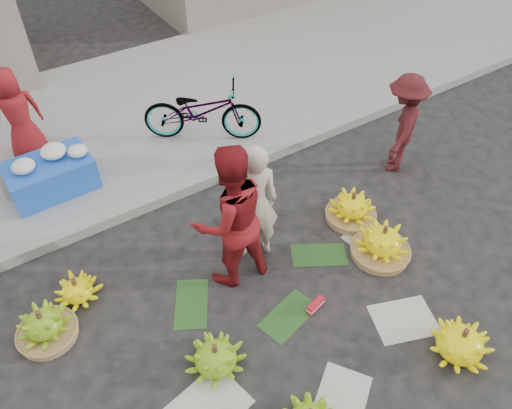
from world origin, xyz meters
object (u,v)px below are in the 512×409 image
banana_bunch_0 (216,357)px  vendor_cream (253,203)px  banana_bunch_4 (382,243)px  bicycle (202,111)px  flower_table (51,174)px

banana_bunch_0 → vendor_cream: (1.11, 1.06, 0.62)m
banana_bunch_0 → banana_bunch_4: banana_bunch_4 is taller
bicycle → banana_bunch_0: bearing=-172.8°
banana_bunch_0 → bicycle: size_ratio=0.40×
vendor_cream → banana_bunch_0: bearing=62.3°
vendor_cream → bicycle: 2.29m
vendor_cream → bicycle: (0.54, 2.22, -0.21)m
banana_bunch_4 → vendor_cream: (-1.23, 0.86, 0.58)m
banana_bunch_4 → bicycle: (-0.69, 3.08, 0.37)m
vendor_cream → bicycle: bearing=-85.0°
flower_table → banana_bunch_4: bearing=-48.8°
banana_bunch_4 → flower_table: 4.26m
bicycle → flower_table: bearing=122.9°
bicycle → vendor_cream: bearing=-159.8°
banana_bunch_0 → banana_bunch_4: size_ratio=0.84×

